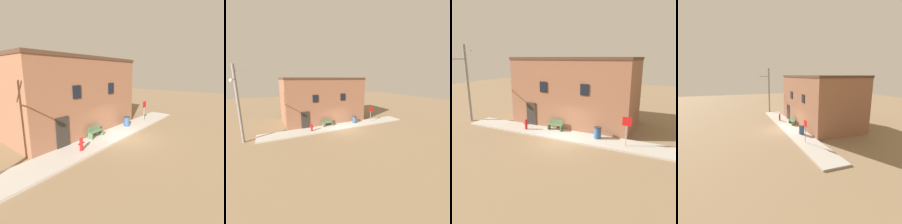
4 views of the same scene
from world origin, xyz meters
TOP-DOWN VIEW (x-y plane):
  - ground_plane at (0.00, 0.00)m, footprint 80.00×80.00m
  - sidewalk at (0.00, 1.13)m, footprint 19.20×2.27m
  - brick_building at (-0.91, 5.38)m, footprint 10.97×6.34m
  - fire_hydrant at (-3.81, 0.87)m, footprint 0.47×0.22m
  - stop_sign at (4.68, 0.90)m, footprint 0.62×0.06m
  - bench at (-1.45, 1.84)m, footprint 1.29×0.44m
  - trash_bin at (2.43, 1.49)m, footprint 0.58×0.58m

SIDE VIEW (x-z plane):
  - ground_plane at x=0.00m, z-range 0.00..0.00m
  - sidewalk at x=0.00m, z-range 0.00..0.13m
  - bench at x=-1.45m, z-range 0.12..1.00m
  - trash_bin at x=2.43m, z-range 0.13..1.03m
  - fire_hydrant at x=-3.81m, z-range 0.13..1.03m
  - stop_sign at x=4.68m, z-range 0.54..2.65m
  - brick_building at x=-0.91m, z-range 0.00..6.24m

